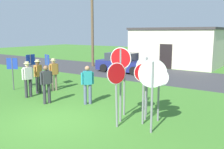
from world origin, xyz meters
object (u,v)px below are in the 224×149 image
Objects in this scene: stop_sign_rear_right at (146,76)px; person_with_sunhat at (38,74)px; stop_sign_far_back at (159,86)px; person_near_signs at (88,83)px; info_panel_leftmost at (47,65)px; person_in_dark_shirt at (54,72)px; stop_sign_nearest at (143,84)px; stop_sign_leaning_right at (152,82)px; stop_sign_center_cluster at (124,71)px; stop_sign_rear_left at (147,76)px; info_panel_rightmost at (12,68)px; person_in_teal at (28,77)px; parked_car_on_street at (124,63)px; stop_sign_leaning_left at (116,84)px; info_panel_middle at (31,65)px; stop_sign_low_front at (121,72)px; person_on_left at (46,82)px; utility_pole at (92,14)px.

stop_sign_rear_right reaches higher than person_with_sunhat.
stop_sign_far_back is 3.42m from person_near_signs.
person_near_signs is (-3.40, 0.20, -0.33)m from stop_sign_far_back.
person_in_dark_shirt is at bearing -22.65° from info_panel_leftmost.
stop_sign_nearest is 0.76m from stop_sign_leaning_right.
stop_sign_center_cluster is at bearing 179.76° from stop_sign_rear_right.
stop_sign_rear_left is 1.28× the size of person_with_sunhat.
stop_sign_far_back is 8.49m from info_panel_rightmost.
person_in_teal is (-6.07, -0.41, -0.60)m from stop_sign_rear_right.
stop_sign_leaning_right reaches higher than parked_car_on_street.
person_with_sunhat is (-6.49, 0.88, -0.44)m from stop_sign_nearest.
stop_sign_center_cluster is at bearing 109.81° from stop_sign_leaning_left.
parked_car_on_street is 1.87× the size of stop_sign_rear_right.
stop_sign_far_back is (0.62, -0.33, -0.21)m from stop_sign_rear_left.
stop_sign_rear_right is at bearing 3.87° from person_in_teal.
stop_sign_rear_left is at bearing 2.51° from person_near_signs.
person_with_sunhat is (-6.35, 0.42, -0.60)m from stop_sign_rear_right.
stop_sign_center_cluster is 2.23m from person_near_signs.
stop_sign_rear_right reaches higher than info_panel_middle.
person_with_sunhat is at bearing 177.50° from stop_sign_far_back.
stop_sign_center_cluster is at bearing 111.84° from stop_sign_low_front.
stop_sign_center_cluster is at bearing -147.70° from stop_sign_rear_left.
stop_sign_low_front is (-0.63, -0.67, 0.19)m from stop_sign_rear_right.
person_in_teal is 1.00× the size of info_panel_rightmost.
info_panel_rightmost is at bearing 174.04° from stop_sign_low_front.
person_with_sunhat is at bearing 178.42° from person_near_signs.
stop_sign_leaning_right is at bearing -57.72° from stop_sign_rear_left.
parked_car_on_street is 7.10m from info_panel_leftmost.
info_panel_rightmost is (-5.09, -0.23, 0.25)m from person_near_signs.
info_panel_leftmost is at bearing 115.19° from person_in_teal.
info_panel_leftmost reaches higher than info_panel_rightmost.
stop_sign_center_cluster is at bearing 9.95° from person_on_left.
utility_pole is at bearing 116.81° from person_in_dark_shirt.
person_on_left is at bearing -78.57° from parked_car_on_street.
stop_sign_leaning_left reaches higher than person_in_dark_shirt.
info_panel_rightmost is at bearing 179.25° from stop_sign_rear_right.
info_panel_rightmost is at bearing -169.44° from person_with_sunhat.
person_with_sunhat is 0.92× the size of info_panel_middle.
stop_sign_center_cluster is 1.15× the size of stop_sign_leaning_left.
stop_sign_rear_right is (6.38, -8.69, 0.90)m from parked_car_on_street.
stop_sign_rear_left is at bearing -42.63° from utility_pole.
utility_pole is 10.41m from person_in_dark_shirt.
stop_sign_leaning_right reaches higher than info_panel_rightmost.
stop_sign_leaning_right is at bearing 9.22° from stop_sign_leaning_left.
person_with_sunhat is 1.75m from info_panel_rightmost.
person_near_signs is 1.80m from person_on_left.
info_panel_rightmost is at bearing -177.47° from person_near_signs.
info_panel_middle is (-1.36, 0.61, 0.32)m from person_with_sunhat.
stop_sign_center_cluster reaches higher than stop_sign_leaning_left.
stop_sign_leaning_left is (0.14, -0.46, -0.32)m from stop_sign_low_front.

